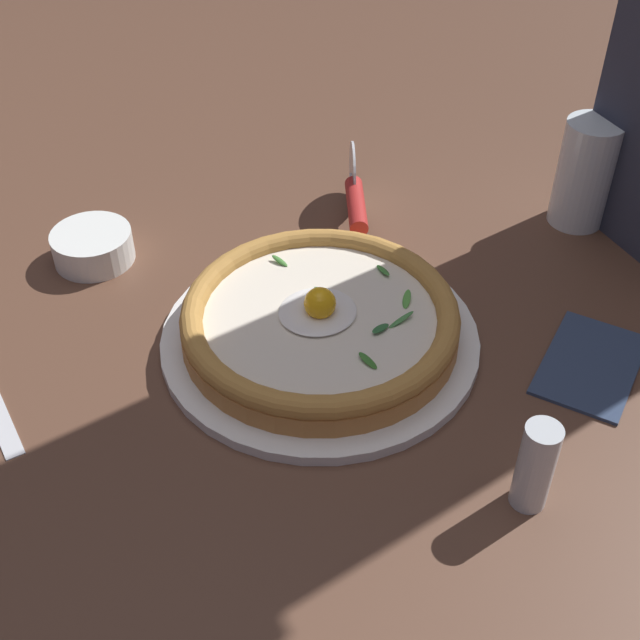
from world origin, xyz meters
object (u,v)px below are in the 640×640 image
object	(u,v)px
pizza	(320,319)
pepper_shaker	(535,466)
pizza_cutter	(355,195)
drinking_glass	(583,180)
folded_napkin	(591,363)
side_bowl	(93,246)

from	to	relation	value
pizza	pepper_shaker	xyz separation A→B (m)	(0.06, -0.26, 0.01)
pepper_shaker	pizza	bearing A→B (deg)	103.63
pizza_cutter	drinking_glass	size ratio (longest dim) A/B	1.12
pizza	folded_napkin	bearing A→B (deg)	-35.20
pizza	drinking_glass	distance (m)	0.40
drinking_glass	pepper_shaker	world-z (taller)	drinking_glass
drinking_glass	side_bowl	bearing A→B (deg)	160.03
pizza	pepper_shaker	world-z (taller)	pepper_shaker
side_bowl	folded_napkin	distance (m)	0.58
pizza	side_bowl	size ratio (longest dim) A/B	3.06
pizza_cutter	pepper_shaker	size ratio (longest dim) A/B	1.65
drinking_glass	folded_napkin	distance (m)	0.27
side_bowl	drinking_glass	distance (m)	0.60
pizza_cutter	folded_napkin	world-z (taller)	pizza_cutter
side_bowl	folded_napkin	xyz separation A→B (m)	(0.40, -0.42, -0.01)
drinking_glass	pepper_shaker	xyz separation A→B (m)	(-0.33, -0.32, -0.01)
pizza_cutter	folded_napkin	size ratio (longest dim) A/B	1.09
pepper_shaker	side_bowl	bearing A→B (deg)	113.96
pizza_cutter	folded_napkin	bearing A→B (deg)	-75.47
pizza	pizza_cutter	bearing A→B (deg)	51.06
drinking_glass	folded_napkin	bearing A→B (deg)	-127.41
pizza	side_bowl	bearing A→B (deg)	123.15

